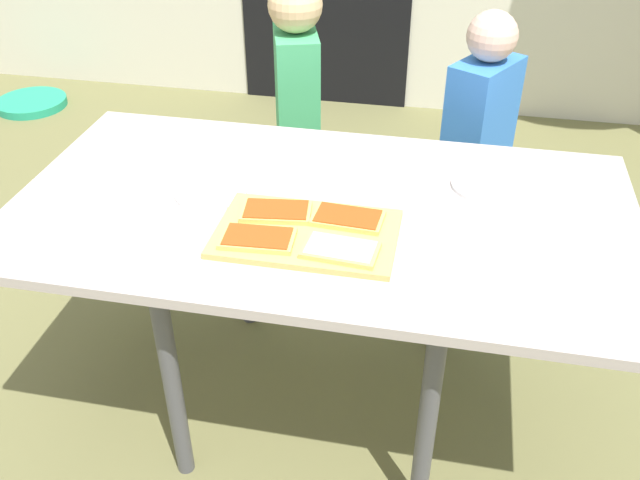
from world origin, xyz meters
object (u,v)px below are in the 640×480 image
Objects in this scene: pizza_slice_far_right at (348,218)px; pizza_slice_near_left at (258,238)px; child_left at (297,106)px; child_right at (477,145)px; garden_hose_coil at (32,103)px; cutting_board at (307,233)px; pizza_slice_near_right at (341,250)px; plate_white_left at (211,192)px; plate_white_right at (487,186)px; dining_table at (321,226)px; pizza_slice_far_left at (276,211)px.

pizza_slice_far_right and pizza_slice_near_left have the same top height.
child_right is at bearing -9.04° from child_left.
garden_hose_coil is (-1.76, 1.02, -0.57)m from child_left.
child_right is at bearing 64.47° from cutting_board.
pizza_slice_near_right is at bearing -36.86° from cutting_board.
cutting_board is 2.43× the size of pizza_slice_near_left.
plate_white_left is 0.78m from child_left.
pizza_slice_near_right is 0.94× the size of plate_white_right.
child_right is (0.30, 0.75, -0.15)m from pizza_slice_far_right.
child_right is at bearing 68.02° from pizza_slice_far_right.
dining_table is 0.44m from plate_white_right.
garden_hose_coil is at bearing 133.52° from pizza_slice_near_left.
plate_white_left is at bearing 179.70° from dining_table.
pizza_slice_near_right is at bearing -108.68° from child_right.
pizza_slice_far_right and pizza_slice_far_left have the same top height.
cutting_board reaches higher than dining_table.
child_left is 2.11m from garden_hose_coil.
child_left is at bearing 107.27° from dining_table.
dining_table is at bearing -156.72° from plate_white_right.
child_left is at bearing 110.52° from pizza_slice_far_right.
dining_table is at bearing 62.00° from pizza_slice_near_left.
child_right is at bearing 71.32° from pizza_slice_near_right.
pizza_slice_near_left is 0.45× the size of garden_hose_coil.
pizza_slice_near_right is 0.98× the size of pizza_slice_far_left.
cutting_board is 0.51m from plate_white_right.
plate_white_right is (0.32, 0.25, -0.02)m from pizza_slice_far_right.
child_right is (0.66, 0.67, -0.14)m from plate_white_left.
plate_white_left is (-0.28, 0.14, -0.00)m from cutting_board.
cutting_board is 2.36× the size of pizza_slice_far_left.
cutting_board is 0.91m from child_right.
pizza_slice_near_left is at bearing -119.09° from child_right.
dining_table is at bearing 40.65° from pizza_slice_far_left.
cutting_board is 0.10m from pizza_slice_far_left.
plate_white_left is 0.96m from child_right.
dining_table is 8.36× the size of plate_white_right.
pizza_slice_near_left is at bearing -143.72° from plate_white_right.
plate_white_left is (-0.18, 0.20, -0.02)m from pizza_slice_near_left.
child_right is 2.63× the size of garden_hose_coil.
cutting_board is 2.43× the size of pizza_slice_far_right.
garden_hose_coil is at bearing 145.86° from plate_white_right.
cutting_board is at bearing -142.74° from plate_white_right.
cutting_board is at bearing -44.15° from garden_hose_coil.
pizza_slice_far_left is 0.21m from plate_white_left.
child_left is at bearing 170.96° from child_right.
pizza_slice_near_left is 1.01m from child_right.
plate_white_left is at bearing 156.83° from pizza_slice_far_left.
pizza_slice_far_right is at bearing 35.82° from cutting_board.
pizza_slice_far_right reaches higher than garden_hose_coil.
dining_table is 8.99× the size of pizza_slice_near_left.
dining_table is 1.48× the size of child_left.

